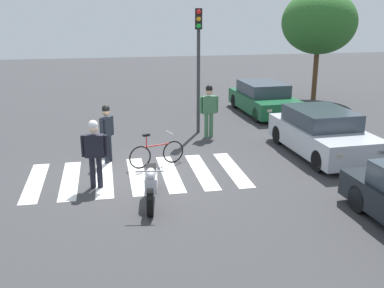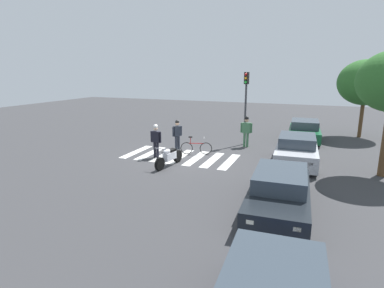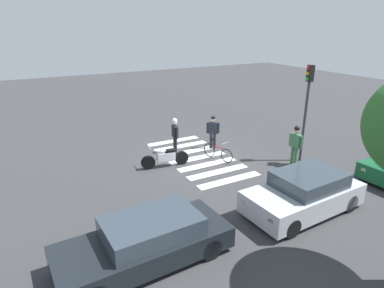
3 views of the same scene
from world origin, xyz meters
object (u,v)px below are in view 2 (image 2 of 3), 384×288
object	(u,v)px
traffic_light_pole	(246,97)
car_silver_sedan	(296,151)
pedestrian_bystander	(246,129)
car_green_compact	(304,131)
car_black_suv	(279,191)
police_motorcycle	(169,157)
officer_by_motorcycle	(177,133)
leaning_bicycle	(196,148)
officer_on_foot	(156,139)

from	to	relation	value
traffic_light_pole	car_silver_sedan	bearing A→B (deg)	45.54
pedestrian_bystander	car_green_compact	size ratio (longest dim) A/B	0.45
car_black_suv	police_motorcycle	bearing A→B (deg)	-118.52
car_black_suv	car_green_compact	bearing A→B (deg)	178.51
officer_by_motorcycle	car_black_suv	size ratio (longest dim) A/B	0.37
car_green_compact	traffic_light_pole	world-z (taller)	traffic_light_pole
leaning_bicycle	pedestrian_bystander	distance (m)	3.52
pedestrian_bystander	car_black_suv	size ratio (longest dim) A/B	0.39
police_motorcycle	car_black_suv	size ratio (longest dim) A/B	0.46
car_green_compact	pedestrian_bystander	bearing A→B (deg)	-44.54
car_green_compact	car_black_suv	size ratio (longest dim) A/B	0.88
pedestrian_bystander	officer_by_motorcycle	bearing A→B (deg)	-59.21
leaning_bicycle	traffic_light_pole	distance (m)	4.62
car_green_compact	traffic_light_pole	xyz separation A→B (m)	(2.56, -3.40, 2.30)
leaning_bicycle	officer_on_foot	world-z (taller)	officer_on_foot
leaning_bicycle	traffic_light_pole	size ratio (longest dim) A/B	0.38
pedestrian_bystander	traffic_light_pole	distance (m)	1.98
officer_by_motorcycle	police_motorcycle	bearing A→B (deg)	17.36
car_black_suv	leaning_bicycle	bearing A→B (deg)	-137.38
car_silver_sedan	car_black_suv	size ratio (longest dim) A/B	0.89
officer_on_foot	traffic_light_pole	world-z (taller)	traffic_light_pole
officer_on_foot	officer_by_motorcycle	size ratio (longest dim) A/B	1.02
officer_by_motorcycle	car_green_compact	size ratio (longest dim) A/B	0.42
officer_on_foot	officer_by_motorcycle	distance (m)	1.99
officer_on_foot	pedestrian_bystander	world-z (taller)	pedestrian_bystander
police_motorcycle	leaning_bicycle	distance (m)	2.53
police_motorcycle	leaning_bicycle	xyz separation A→B (m)	(-2.50, 0.42, -0.08)
officer_on_foot	officer_by_motorcycle	bearing A→B (deg)	170.51
police_motorcycle	leaning_bicycle	bearing A→B (deg)	170.49
officer_by_motorcycle	officer_on_foot	bearing A→B (deg)	-9.49
car_silver_sedan	car_black_suv	xyz separation A→B (m)	(5.57, -0.17, -0.05)
pedestrian_bystander	car_green_compact	world-z (taller)	pedestrian_bystander
police_motorcycle	pedestrian_bystander	world-z (taller)	pedestrian_bystander
leaning_bicycle	traffic_light_pole	world-z (taller)	traffic_light_pole
leaning_bicycle	car_silver_sedan	xyz separation A→B (m)	(-0.12, 5.19, 0.30)
police_motorcycle	car_black_suv	xyz separation A→B (m)	(2.95, 5.43, 0.16)
car_green_compact	car_silver_sedan	size ratio (longest dim) A/B	0.99
officer_on_foot	officer_by_motorcycle	world-z (taller)	officer_on_foot
pedestrian_bystander	car_black_suv	distance (m)	8.64
officer_on_foot	traffic_light_pole	size ratio (longest dim) A/B	0.41
leaning_bicycle	car_silver_sedan	bearing A→B (deg)	91.35
officer_by_motorcycle	traffic_light_pole	world-z (taller)	traffic_light_pole
officer_on_foot	leaning_bicycle	bearing A→B (deg)	129.11
pedestrian_bystander	car_silver_sedan	world-z (taller)	pedestrian_bystander
officer_on_foot	car_green_compact	world-z (taller)	officer_on_foot
pedestrian_bystander	car_silver_sedan	bearing A→B (deg)	49.76
police_motorcycle	officer_by_motorcycle	xyz separation A→B (m)	(-3.07, -0.96, 0.54)
car_silver_sedan	leaning_bicycle	bearing A→B (deg)	-88.65
police_motorcycle	car_green_compact	world-z (taller)	car_green_compact
car_green_compact	car_black_suv	distance (m)	11.34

